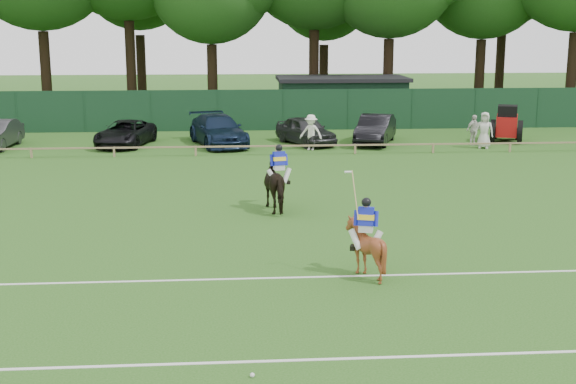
{
  "coord_description": "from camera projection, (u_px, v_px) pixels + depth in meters",
  "views": [
    {
      "loc": [
        -1.19,
        -19.96,
        6.48
      ],
      "look_at": [
        0.5,
        3.0,
        1.4
      ],
      "focal_mm": 48.0,
      "sensor_mm": 36.0,
      "label": 1
    }
  ],
  "objects": [
    {
      "name": "ground",
      "position": [
        278.0,
        266.0,
        20.92
      ],
      "size": [
        160.0,
        160.0,
        0.0
      ],
      "primitive_type": "plane",
      "color": "#1E4C14",
      "rests_on": "ground"
    },
    {
      "name": "horse_dark",
      "position": [
        279.0,
        185.0,
        26.99
      ],
      "size": [
        1.44,
        2.32,
        1.82
      ],
      "primitive_type": "imported",
      "rotation": [
        0.0,
        0.0,
        3.37
      ],
      "color": "black",
      "rests_on": "ground"
    },
    {
      "name": "horse_chestnut",
      "position": [
        365.0,
        248.0,
        19.99
      ],
      "size": [
        1.54,
        1.64,
        1.5
      ],
      "primitive_type": "imported",
      "rotation": [
        0.0,
        0.0,
        2.86
      ],
      "color": "brown",
      "rests_on": "ground"
    },
    {
      "name": "suv_black",
      "position": [
        125.0,
        133.0,
        41.21
      ],
      "size": [
        3.19,
        5.21,
        1.35
      ],
      "primitive_type": "imported",
      "rotation": [
        0.0,
        0.0,
        -0.21
      ],
      "color": "black",
      "rests_on": "ground"
    },
    {
      "name": "sedan_navy",
      "position": [
        218.0,
        130.0,
        41.4
      ],
      "size": [
        3.7,
        5.98,
        1.62
      ],
      "primitive_type": "imported",
      "rotation": [
        0.0,
        0.0,
        0.28
      ],
      "color": "#101E34",
      "rests_on": "ground"
    },
    {
      "name": "hatch_grey",
      "position": [
        306.0,
        131.0,
        41.73
      ],
      "size": [
        3.43,
        4.72,
        1.49
      ],
      "primitive_type": "imported",
      "rotation": [
        0.0,
        0.0,
        0.43
      ],
      "color": "#303033",
      "rests_on": "ground"
    },
    {
      "name": "estate_black",
      "position": [
        375.0,
        129.0,
        41.95
      ],
      "size": [
        3.15,
        5.03,
        1.57
      ],
      "primitive_type": "imported",
      "rotation": [
        0.0,
        0.0,
        -0.34
      ],
      "color": "black",
      "rests_on": "ground"
    },
    {
      "name": "spectator_left",
      "position": [
        311.0,
        132.0,
        39.79
      ],
      "size": [
        1.37,
        1.11,
        1.84
      ],
      "primitive_type": "imported",
      "rotation": [
        0.0,
        0.0,
        -0.42
      ],
      "color": "white",
      "rests_on": "ground"
    },
    {
      "name": "spectator_mid",
      "position": [
        473.0,
        130.0,
        41.49
      ],
      "size": [
        1.03,
        0.82,
        1.63
      ],
      "primitive_type": "imported",
      "rotation": [
        0.0,
        0.0,
        0.51
      ],
      "color": "silver",
      "rests_on": "ground"
    },
    {
      "name": "spectator_right",
      "position": [
        484.0,
        130.0,
        40.37
      ],
      "size": [
        1.09,
        0.92,
        1.91
      ],
      "primitive_type": "imported",
      "rotation": [
        0.0,
        0.0,
        -0.4
      ],
      "color": "beige",
      "rests_on": "ground"
    },
    {
      "name": "rider_dark",
      "position": [
        279.0,
        163.0,
        26.81
      ],
      "size": [
        0.93,
        0.47,
        1.41
      ],
      "rotation": [
        0.0,
        0.0,
        3.37
      ],
      "color": "silver",
      "rests_on": "ground"
    },
    {
      "name": "rider_chestnut",
      "position": [
        366.0,
        222.0,
        19.83
      ],
      "size": [
        0.92,
        0.71,
        2.05
      ],
      "rotation": [
        0.0,
        0.0,
        2.86
      ],
      "color": "silver",
      "rests_on": "ground"
    },
    {
      "name": "polo_ball",
      "position": [
        252.0,
        375.0,
        14.36
      ],
      "size": [
        0.09,
        0.09,
        0.09
      ],
      "primitive_type": "sphere",
      "color": "silver",
      "rests_on": "ground"
    },
    {
      "name": "pitch_lines",
      "position": [
        287.0,
        313.0,
        17.51
      ],
      "size": [
        60.0,
        5.1,
        0.01
      ],
      "color": "silver",
      "rests_on": "ground"
    },
    {
      "name": "pitch_rail",
      "position": [
        256.0,
        146.0,
        38.36
      ],
      "size": [
        62.1,
        0.1,
        0.5
      ],
      "color": "#997F5B",
      "rests_on": "ground"
    },
    {
      "name": "perimeter_fence",
      "position": [
        251.0,
        110.0,
        46.95
      ],
      "size": [
        92.08,
        0.08,
        2.5
      ],
      "color": "#14351E",
      "rests_on": "ground"
    },
    {
      "name": "utility_shed",
      "position": [
        342.0,
        100.0,
        50.24
      ],
      "size": [
        8.4,
        4.4,
        3.04
      ],
      "color": "#14331E",
      "rests_on": "ground"
    },
    {
      "name": "tree_row",
      "position": [
        276.0,
        115.0,
        55.15
      ],
      "size": [
        96.0,
        12.0,
        21.0
      ],
      "primitive_type": null,
      "color": "#26561C",
      "rests_on": "ground"
    },
    {
      "name": "tractor",
      "position": [
        507.0,
        124.0,
        42.54
      ],
      "size": [
        2.37,
        2.84,
        2.04
      ],
      "rotation": [
        0.0,
        0.0,
        -0.36
      ],
      "color": "#AD1010",
      "rests_on": "ground"
    }
  ]
}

